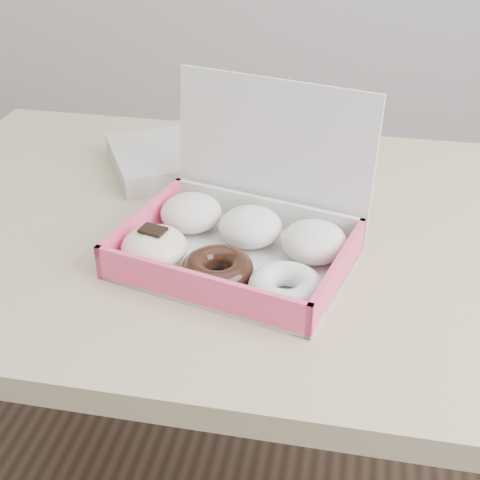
# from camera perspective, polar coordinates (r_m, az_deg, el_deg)

# --- Properties ---
(table) EXTENTS (1.20, 0.80, 0.75)m
(table) POSITION_cam_1_polar(r_m,az_deg,el_deg) (1.12, 0.31, -2.02)
(table) COLOR tan
(table) RESTS_ON ground
(donut_box) EXTENTS (0.37, 0.34, 0.23)m
(donut_box) POSITION_cam_1_polar(r_m,az_deg,el_deg) (0.97, -0.15, 0.40)
(donut_box) COLOR silver
(donut_box) RESTS_ON table
(newspapers) EXTENTS (0.32, 0.30, 0.04)m
(newspapers) POSITION_cam_1_polar(r_m,az_deg,el_deg) (1.25, -4.87, 7.11)
(newspapers) COLOR silver
(newspapers) RESTS_ON table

